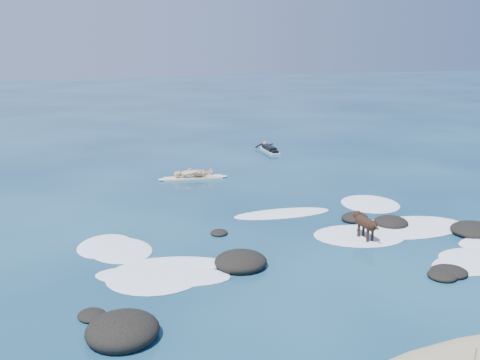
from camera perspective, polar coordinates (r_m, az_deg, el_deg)
name	(u,v)px	position (r m, az deg, el deg)	size (l,w,h in m)	color
ground	(314,238)	(16.18, 7.89, -6.14)	(160.00, 160.00, 0.00)	#0A2642
reef_rocks	(364,255)	(14.90, 13.09, -7.79)	(14.45, 6.13, 0.61)	black
breaking_foam	(318,242)	(15.85, 8.34, -6.56)	(12.83, 7.78, 0.12)	white
standing_surfer_rig	(193,164)	(22.80, -5.06, 1.75)	(3.00, 0.82, 1.71)	beige
paddling_surfer_rig	(269,149)	(28.76, 3.12, 3.34)	(1.06, 2.36, 0.41)	silver
dog	(365,223)	(16.12, 13.16, -4.44)	(0.36, 1.28, 0.81)	black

